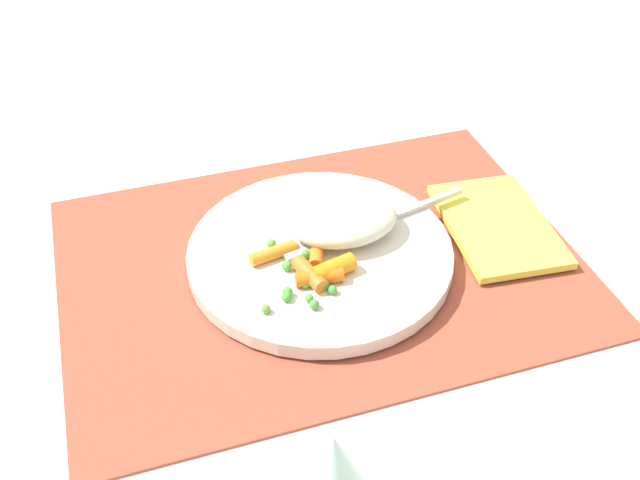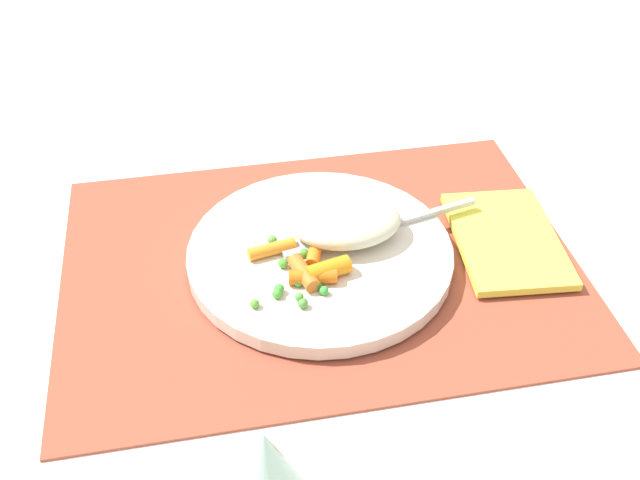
{
  "view_description": "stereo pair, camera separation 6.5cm",
  "coord_description": "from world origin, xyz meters",
  "px_view_note": "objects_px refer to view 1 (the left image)",
  "views": [
    {
      "loc": [
        0.16,
        0.51,
        0.48
      ],
      "look_at": [
        0.0,
        0.0,
        0.03
      ],
      "focal_mm": 41.72,
      "sensor_mm": 36.0,
      "label": 1
    },
    {
      "loc": [
        0.1,
        0.52,
        0.48
      ],
      "look_at": [
        0.0,
        0.0,
        0.03
      ],
      "focal_mm": 41.72,
      "sensor_mm": 36.0,
      "label": 2
    }
  ],
  "objects_px": {
    "napkin": "(498,225)",
    "fork": "(360,230)",
    "plate": "(320,254)",
    "rice_mound": "(344,220)",
    "carrot_portion": "(314,266)"
  },
  "relations": [
    {
      "from": "fork",
      "to": "napkin",
      "type": "xyz_separation_m",
      "value": [
        -0.14,
        0.02,
        -0.01
      ]
    },
    {
      "from": "plate",
      "to": "rice_mound",
      "type": "distance_m",
      "value": 0.04
    },
    {
      "from": "napkin",
      "to": "rice_mound",
      "type": "bearing_deg",
      "value": -8.14
    },
    {
      "from": "napkin",
      "to": "fork",
      "type": "bearing_deg",
      "value": -7.64
    },
    {
      "from": "carrot_portion",
      "to": "napkin",
      "type": "height_order",
      "value": "carrot_portion"
    },
    {
      "from": "plate",
      "to": "fork",
      "type": "relative_size",
      "value": 1.23
    },
    {
      "from": "carrot_portion",
      "to": "fork",
      "type": "bearing_deg",
      "value": -145.79
    },
    {
      "from": "plate",
      "to": "napkin",
      "type": "bearing_deg",
      "value": 177.42
    },
    {
      "from": "plate",
      "to": "fork",
      "type": "distance_m",
      "value": 0.05
    },
    {
      "from": "plate",
      "to": "carrot_portion",
      "type": "height_order",
      "value": "carrot_portion"
    },
    {
      "from": "plate",
      "to": "napkin",
      "type": "height_order",
      "value": "plate"
    },
    {
      "from": "plate",
      "to": "rice_mound",
      "type": "xyz_separation_m",
      "value": [
        -0.03,
        -0.01,
        0.02
      ]
    },
    {
      "from": "rice_mound",
      "to": "carrot_portion",
      "type": "bearing_deg",
      "value": 45.01
    },
    {
      "from": "plate",
      "to": "napkin",
      "type": "relative_size",
      "value": 1.69
    },
    {
      "from": "carrot_portion",
      "to": "napkin",
      "type": "distance_m",
      "value": 0.2
    }
  ]
}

